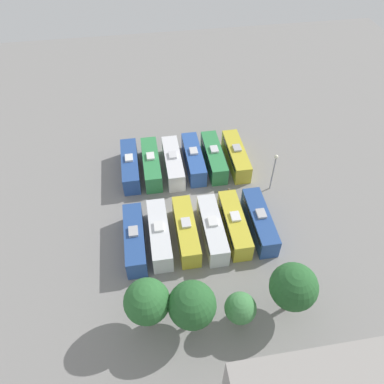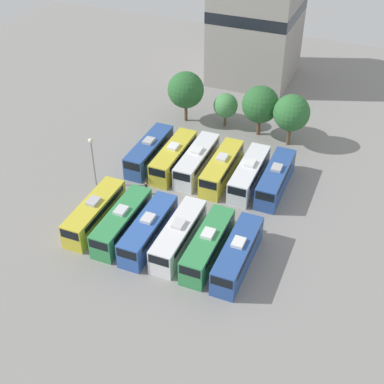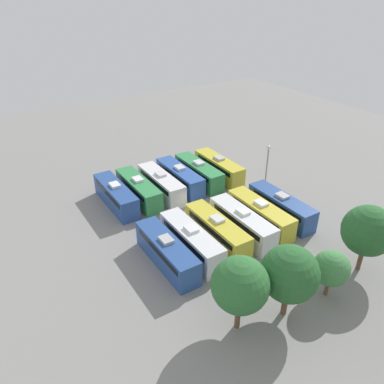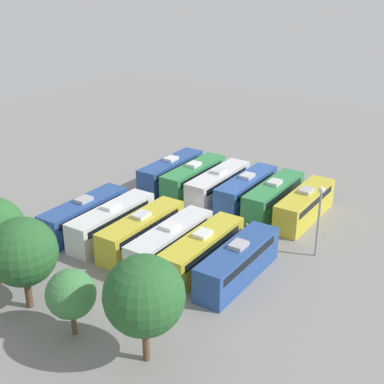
% 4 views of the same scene
% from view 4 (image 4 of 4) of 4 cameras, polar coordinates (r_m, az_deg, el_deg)
% --- Properties ---
extents(ground_plane, '(118.90, 118.90, 0.00)m').
position_cam_4_polar(ground_plane, '(54.50, 0.57, -3.35)').
color(ground_plane, gray).
extents(bus_0, '(2.57, 10.12, 3.38)m').
position_cam_4_polar(bus_0, '(55.86, 11.93, -1.31)').
color(bus_0, gold).
rests_on(bus_0, ground_plane).
extents(bus_1, '(2.57, 10.12, 3.38)m').
position_cam_4_polar(bus_1, '(57.34, 8.70, -0.42)').
color(bus_1, '#338C4C').
rests_on(bus_1, ground_plane).
extents(bus_2, '(2.57, 10.12, 3.38)m').
position_cam_4_polar(bus_2, '(58.75, 5.83, 0.32)').
color(bus_2, '#2D56A8').
rests_on(bus_2, ground_plane).
extents(bus_3, '(2.57, 10.12, 3.38)m').
position_cam_4_polar(bus_3, '(59.93, 2.81, 0.88)').
color(bus_3, silver).
rests_on(bus_3, ground_plane).
extents(bus_4, '(2.57, 10.12, 3.38)m').
position_cam_4_polar(bus_4, '(61.83, 0.18, 1.62)').
color(bus_4, '#338C4C').
rests_on(bus_4, ground_plane).
extents(bus_5, '(2.57, 10.12, 3.38)m').
position_cam_4_polar(bus_5, '(63.69, -2.25, 2.25)').
color(bus_5, '#284C93').
rests_on(bus_5, ground_plane).
extents(bus_6, '(2.57, 10.12, 3.38)m').
position_cam_4_polar(bus_6, '(44.59, 4.91, -7.42)').
color(bus_6, '#284C93').
rests_on(bus_6, ground_plane).
extents(bus_7, '(2.57, 10.12, 3.38)m').
position_cam_4_polar(bus_7, '(46.17, 1.10, -6.19)').
color(bus_7, gold).
rests_on(bus_7, ground_plane).
extents(bus_8, '(2.57, 10.12, 3.38)m').
position_cam_4_polar(bus_8, '(47.48, -2.32, -5.33)').
color(bus_8, silver).
rests_on(bus_8, ground_plane).
extents(bus_9, '(2.57, 10.12, 3.38)m').
position_cam_4_polar(bus_9, '(49.63, -5.41, -4.10)').
color(bus_9, gold).
rests_on(bus_9, ground_plane).
extents(bus_10, '(2.57, 10.12, 3.38)m').
position_cam_4_polar(bus_10, '(51.72, -8.56, -3.09)').
color(bus_10, silver).
rests_on(bus_10, ground_plane).
extents(bus_11, '(2.57, 10.12, 3.38)m').
position_cam_4_polar(bus_11, '(53.63, -11.39, -2.32)').
color(bus_11, '#284C93').
rests_on(bus_11, ground_plane).
extents(worker_person, '(0.36, 0.36, 1.69)m').
position_cam_4_polar(worker_person, '(51.34, 5.82, -4.24)').
color(worker_person, '#333338').
rests_on(worker_person, ground_plane).
extents(light_pole, '(0.60, 0.60, 6.73)m').
position_cam_4_polar(light_pole, '(47.84, 13.47, -1.76)').
color(light_pole, gray).
rests_on(light_pole, ground_plane).
extents(tree_0, '(5.31, 5.31, 7.67)m').
position_cam_4_polar(tree_0, '(34.38, -5.13, -10.97)').
color(tree_0, brown).
rests_on(tree_0, ground_plane).
extents(tree_1, '(3.53, 3.53, 5.08)m').
position_cam_4_polar(tree_1, '(38.36, -12.80, -10.59)').
color(tree_1, brown).
rests_on(tree_1, ground_plane).
extents(tree_2, '(5.21, 5.21, 7.39)m').
position_cam_4_polar(tree_2, '(41.41, -17.61, -6.13)').
color(tree_2, brown).
rests_on(tree_2, ground_plane).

